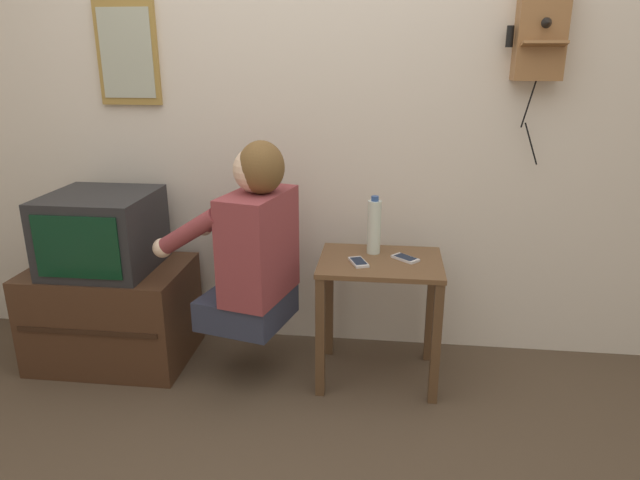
% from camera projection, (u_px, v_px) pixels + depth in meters
% --- Properties ---
extents(wall_back, '(6.80, 0.05, 2.55)m').
position_uv_depth(wall_back, '(317.00, 98.00, 2.76)').
color(wall_back, beige).
rests_on(wall_back, ground_plane).
extents(side_table, '(0.55, 0.43, 0.59)m').
position_uv_depth(side_table, '(380.00, 287.00, 2.62)').
color(side_table, brown).
rests_on(side_table, ground_plane).
extents(person, '(0.62, 0.52, 0.85)m').
position_uv_depth(person, '(252.00, 244.00, 2.54)').
color(person, '#2D3347').
rests_on(person, ground_plane).
extents(tv_stand, '(0.75, 0.52, 0.49)m').
position_uv_depth(tv_stand, '(113.00, 313.00, 2.85)').
color(tv_stand, '#422819').
rests_on(tv_stand, ground_plane).
extents(television, '(0.48, 0.48, 0.37)m').
position_uv_depth(television, '(102.00, 232.00, 2.71)').
color(television, '#232326').
rests_on(television, tv_stand).
extents(wall_phone_antique, '(0.25, 0.18, 0.83)m').
position_uv_depth(wall_phone_antique, '(541.00, 31.00, 2.47)').
color(wall_phone_antique, olive).
extents(framed_picture, '(0.30, 0.03, 0.49)m').
position_uv_depth(framed_picture, '(127.00, 53.00, 2.76)').
color(framed_picture, olive).
extents(cell_phone_held, '(0.10, 0.14, 0.01)m').
position_uv_depth(cell_phone_held, '(358.00, 262.00, 2.53)').
color(cell_phone_held, silver).
rests_on(cell_phone_held, side_table).
extents(cell_phone_spare, '(0.13, 0.13, 0.01)m').
position_uv_depth(cell_phone_spare, '(405.00, 258.00, 2.58)').
color(cell_phone_spare, silver).
rests_on(cell_phone_spare, side_table).
extents(water_bottle, '(0.06, 0.06, 0.27)m').
position_uv_depth(water_bottle, '(374.00, 226.00, 2.63)').
color(water_bottle, silver).
rests_on(water_bottle, side_table).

